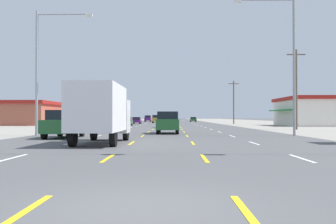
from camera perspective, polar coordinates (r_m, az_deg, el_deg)
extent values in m
plane|color=#4C4C4F|center=(72.02, 0.22, -1.98)|extent=(572.00, 572.00, 0.00)
cube|color=gray|center=(76.35, -18.70, -1.86)|extent=(28.00, 440.00, 0.01)
cube|color=gray|center=(75.97, 19.25, -1.87)|extent=(28.00, 440.00, 0.01)
cube|color=white|center=(14.33, -23.52, -6.72)|extent=(0.14, 2.60, 0.01)
cube|color=white|center=(21.37, -15.21, -4.78)|extent=(0.14, 2.60, 0.01)
cube|color=white|center=(28.65, -11.09, -3.77)|extent=(0.14, 2.60, 0.01)
cube|color=white|center=(36.01, -8.65, -3.16)|extent=(0.14, 2.60, 0.01)
cube|color=white|center=(43.43, -7.04, -2.75)|extent=(0.14, 2.60, 0.01)
cube|color=white|center=(50.86, -5.90, -2.46)|extent=(0.14, 2.60, 0.01)
cube|color=white|center=(58.32, -5.06, -2.25)|extent=(0.14, 2.60, 0.01)
cube|color=white|center=(65.78, -4.40, -2.08)|extent=(0.14, 2.60, 0.01)
cube|color=white|center=(73.25, -3.88, -1.95)|extent=(0.14, 2.60, 0.01)
cube|color=white|center=(80.73, -3.46, -1.84)|extent=(0.14, 2.60, 0.01)
cube|color=white|center=(88.21, -3.10, -1.75)|extent=(0.14, 2.60, 0.01)
cube|color=white|center=(95.70, -2.81, -1.68)|extent=(0.14, 2.60, 0.01)
cube|color=white|center=(103.18, -2.55, -1.61)|extent=(0.14, 2.60, 0.01)
cube|color=white|center=(110.67, -2.33, -1.55)|extent=(0.14, 2.60, 0.01)
cube|color=white|center=(118.16, -2.14, -1.51)|extent=(0.14, 2.60, 0.01)
cube|color=white|center=(125.65, -1.97, -1.46)|extent=(0.14, 2.60, 0.01)
cube|color=white|center=(133.14, -1.82, -1.42)|extent=(0.14, 2.60, 0.01)
cube|color=white|center=(140.63, -1.69, -1.39)|extent=(0.14, 2.60, 0.01)
cube|color=white|center=(148.13, -1.57, -1.36)|extent=(0.14, 2.60, 0.01)
cube|color=white|center=(155.62, -1.46, -1.33)|extent=(0.14, 2.60, 0.01)
cube|color=white|center=(163.12, -1.36, -1.31)|extent=(0.14, 2.60, 0.01)
cube|color=white|center=(170.61, -1.27, -1.28)|extent=(0.14, 2.60, 0.01)
cube|color=white|center=(178.11, -1.19, -1.26)|extent=(0.14, 2.60, 0.01)
cube|color=white|center=(185.60, -1.11, -1.24)|extent=(0.14, 2.60, 0.01)
cube|color=white|center=(193.10, -1.04, -1.22)|extent=(0.14, 2.60, 0.01)
cube|color=white|center=(200.60, -0.98, -1.21)|extent=(0.14, 2.60, 0.01)
cube|color=white|center=(208.09, -0.92, -1.19)|extent=(0.14, 2.60, 0.01)
cube|color=white|center=(215.59, -0.86, -1.18)|extent=(0.14, 2.60, 0.01)
cube|color=white|center=(223.09, -0.81, -1.16)|extent=(0.14, 2.60, 0.01)
cube|color=yellow|center=(6.17, -22.39, -14.80)|extent=(0.14, 2.60, 0.01)
cube|color=yellow|center=(13.30, -9.51, -7.25)|extent=(0.14, 2.60, 0.01)
cube|color=yellow|center=(20.69, -5.82, -4.93)|extent=(0.14, 2.60, 0.01)
cube|color=yellow|center=(28.14, -4.08, -3.83)|extent=(0.14, 2.60, 0.01)
cube|color=yellow|center=(35.61, -3.08, -3.19)|extent=(0.14, 2.60, 0.01)
cube|color=yellow|center=(43.10, -2.42, -2.77)|extent=(0.14, 2.60, 0.01)
cube|color=yellow|center=(50.58, -1.96, -2.48)|extent=(0.14, 2.60, 0.01)
cube|color=yellow|center=(58.07, -1.62, -2.26)|extent=(0.14, 2.60, 0.01)
cube|color=yellow|center=(65.56, -1.35, -2.09)|extent=(0.14, 2.60, 0.01)
cube|color=yellow|center=(73.06, -1.14, -1.95)|extent=(0.14, 2.60, 0.01)
cube|color=yellow|center=(80.55, -0.97, -1.85)|extent=(0.14, 2.60, 0.01)
cube|color=yellow|center=(88.05, -0.83, -1.75)|extent=(0.14, 2.60, 0.01)
cube|color=yellow|center=(95.55, -0.71, -1.68)|extent=(0.14, 2.60, 0.01)
cube|color=yellow|center=(103.04, -0.61, -1.61)|extent=(0.14, 2.60, 0.01)
cube|color=yellow|center=(110.54, -0.52, -1.56)|extent=(0.14, 2.60, 0.01)
cube|color=yellow|center=(118.04, -0.44, -1.51)|extent=(0.14, 2.60, 0.01)
cube|color=yellow|center=(125.54, -0.38, -1.46)|extent=(0.14, 2.60, 0.01)
cube|color=yellow|center=(133.03, -0.32, -1.42)|extent=(0.14, 2.60, 0.01)
cube|color=yellow|center=(140.53, -0.26, -1.39)|extent=(0.14, 2.60, 0.01)
cube|color=yellow|center=(148.03, -0.21, -1.36)|extent=(0.14, 2.60, 0.01)
cube|color=yellow|center=(155.53, -0.17, -1.33)|extent=(0.14, 2.60, 0.01)
cube|color=yellow|center=(163.03, -0.13, -1.31)|extent=(0.14, 2.60, 0.01)
cube|color=yellow|center=(170.53, -0.09, -1.28)|extent=(0.14, 2.60, 0.01)
cube|color=yellow|center=(178.03, -0.06, -1.26)|extent=(0.14, 2.60, 0.01)
cube|color=yellow|center=(185.53, -0.03, -1.24)|extent=(0.14, 2.60, 0.01)
cube|color=yellow|center=(193.03, 0.00, -1.22)|extent=(0.14, 2.60, 0.01)
cube|color=yellow|center=(200.52, 0.02, -1.21)|extent=(0.14, 2.60, 0.01)
cube|color=yellow|center=(208.02, 0.05, -1.19)|extent=(0.14, 2.60, 0.01)
cube|color=yellow|center=(215.52, 0.07, -1.18)|extent=(0.14, 2.60, 0.01)
cube|color=yellow|center=(223.02, 0.09, -1.16)|extent=(0.14, 2.60, 0.01)
cube|color=yellow|center=(5.82, 12.66, -15.69)|extent=(0.14, 2.60, 0.01)
cube|color=yellow|center=(13.14, 5.81, -7.33)|extent=(0.14, 2.60, 0.01)
cube|color=yellow|center=(20.59, 3.94, -4.95)|extent=(0.14, 2.60, 0.01)
cube|color=yellow|center=(28.07, 3.07, -3.84)|extent=(0.14, 2.60, 0.01)
cube|color=yellow|center=(35.56, 2.57, -3.20)|extent=(0.14, 2.60, 0.01)
cube|color=yellow|center=(43.05, 2.24, -2.78)|extent=(0.14, 2.60, 0.01)
cube|color=yellow|center=(50.54, 2.01, -2.48)|extent=(0.14, 2.60, 0.01)
cube|color=yellow|center=(58.04, 1.84, -2.26)|extent=(0.14, 2.60, 0.01)
cube|color=yellow|center=(65.53, 1.71, -2.09)|extent=(0.14, 2.60, 0.01)
cube|color=yellow|center=(73.03, 1.60, -1.96)|extent=(0.14, 2.60, 0.01)
cube|color=yellow|center=(80.53, 1.52, -1.85)|extent=(0.14, 2.60, 0.01)
cube|color=yellow|center=(88.03, 1.45, -1.75)|extent=(0.14, 2.60, 0.01)
cube|color=yellow|center=(95.52, 1.39, -1.68)|extent=(0.14, 2.60, 0.01)
cube|color=yellow|center=(103.02, 1.34, -1.61)|extent=(0.14, 2.60, 0.01)
cube|color=yellow|center=(110.52, 1.29, -1.56)|extent=(0.14, 2.60, 0.01)
cube|color=yellow|center=(118.02, 1.26, -1.51)|extent=(0.14, 2.60, 0.01)
cube|color=yellow|center=(125.52, 1.22, -1.46)|extent=(0.14, 2.60, 0.01)
cube|color=yellow|center=(133.02, 1.19, -1.42)|extent=(0.14, 2.60, 0.01)
cube|color=yellow|center=(140.52, 1.17, -1.39)|extent=(0.14, 2.60, 0.01)
cube|color=yellow|center=(148.02, 1.14, -1.36)|extent=(0.14, 2.60, 0.01)
cube|color=yellow|center=(155.52, 1.12, -1.33)|extent=(0.14, 2.60, 0.01)
cube|color=yellow|center=(163.02, 1.10, -1.31)|extent=(0.14, 2.60, 0.01)
cube|color=yellow|center=(170.52, 1.08, -1.28)|extent=(0.14, 2.60, 0.01)
cube|color=yellow|center=(178.02, 1.07, -1.26)|extent=(0.14, 2.60, 0.01)
cube|color=yellow|center=(185.52, 1.05, -1.24)|extent=(0.14, 2.60, 0.01)
cube|color=yellow|center=(193.02, 1.04, -1.22)|extent=(0.14, 2.60, 0.01)
cube|color=yellow|center=(200.51, 1.02, -1.21)|extent=(0.14, 2.60, 0.01)
cube|color=yellow|center=(208.01, 1.01, -1.19)|extent=(0.14, 2.60, 0.01)
cube|color=yellow|center=(215.51, 1.00, -1.18)|extent=(0.14, 2.60, 0.01)
cube|color=yellow|center=(223.01, 0.99, -1.16)|extent=(0.14, 2.60, 0.01)
cube|color=white|center=(13.90, 20.44, -6.93)|extent=(0.14, 2.60, 0.01)
cube|color=white|center=(21.08, 13.52, -4.84)|extent=(0.14, 2.60, 0.01)
cube|color=white|center=(28.43, 10.15, -3.79)|extent=(0.14, 2.60, 0.01)
cube|color=white|center=(35.84, 8.18, -3.17)|extent=(0.14, 2.60, 0.01)
cube|color=white|center=(43.28, 6.88, -2.76)|extent=(0.14, 2.60, 0.01)
cube|color=white|center=(50.74, 5.97, -2.47)|extent=(0.14, 2.60, 0.01)
cube|color=white|center=(58.21, 5.29, -2.25)|extent=(0.14, 2.60, 0.01)
cube|color=white|center=(65.69, 4.76, -2.08)|extent=(0.14, 2.60, 0.01)
cube|color=white|center=(73.17, 4.35, -1.95)|extent=(0.14, 2.60, 0.01)
cube|color=white|center=(80.65, 4.01, -1.84)|extent=(0.14, 2.60, 0.01)
cube|color=white|center=(88.14, 3.73, -1.75)|extent=(0.14, 2.60, 0.01)
cube|color=white|center=(95.63, 3.49, -1.68)|extent=(0.14, 2.60, 0.01)
cube|color=white|center=(103.12, 3.28, -1.61)|extent=(0.14, 2.60, 0.01)
cube|color=white|center=(110.61, 3.11, -1.55)|extent=(0.14, 2.60, 0.01)
cube|color=white|center=(118.11, 2.96, -1.51)|extent=(0.14, 2.60, 0.01)
cube|color=white|center=(125.60, 2.82, -1.46)|extent=(0.14, 2.60, 0.01)
cube|color=white|center=(133.10, 2.70, -1.42)|extent=(0.14, 2.60, 0.01)
cube|color=white|center=(140.59, 2.59, -1.39)|extent=(0.14, 2.60, 0.01)
cube|color=white|center=(148.09, 2.50, -1.36)|extent=(0.14, 2.60, 0.01)
cube|color=white|center=(155.58, 2.41, -1.33)|extent=(0.14, 2.60, 0.01)
cube|color=white|center=(163.08, 2.33, -1.30)|extent=(0.14, 2.60, 0.01)
cube|color=white|center=(170.58, 2.26, -1.28)|extent=(0.14, 2.60, 0.01)
cube|color=white|center=(178.07, 2.19, -1.26)|extent=(0.14, 2.60, 0.01)
cube|color=white|center=(185.57, 2.13, -1.24)|extent=(0.14, 2.60, 0.01)
cube|color=white|center=(193.07, 2.08, -1.22)|extent=(0.14, 2.60, 0.01)
cube|color=white|center=(200.57, 2.02, -1.21)|extent=(0.14, 2.60, 0.01)
cube|color=white|center=(208.06, 1.98, -1.19)|extent=(0.14, 2.60, 0.01)
cube|color=white|center=(215.56, 1.93, -1.18)|extent=(0.14, 2.60, 0.01)
cube|color=white|center=(223.06, 1.89, -1.16)|extent=(0.14, 2.60, 0.01)
cube|color=white|center=(23.34, -9.20, -0.71)|extent=(2.40, 1.90, 2.10)
cube|color=silver|center=(19.71, -11.04, 0.61)|extent=(2.40, 5.10, 2.50)
cylinder|color=black|center=(23.51, -11.70, -3.26)|extent=(0.30, 0.96, 0.96)
cylinder|color=black|center=(23.16, -6.71, -3.31)|extent=(0.30, 0.96, 0.96)
cylinder|color=black|center=(18.76, -14.92, -3.89)|extent=(0.30, 0.96, 0.96)
cylinder|color=black|center=(18.31, -8.69, -3.98)|extent=(0.30, 0.96, 0.96)
cube|color=#235B2D|center=(26.81, -16.15, -2.17)|extent=(1.98, 4.90, 0.92)
cube|color=black|center=(26.76, -16.17, -0.46)|extent=(1.82, 2.70, 0.68)
cylinder|color=black|center=(28.70, -16.77, -2.99)|extent=(0.26, 0.76, 0.76)
cylinder|color=black|center=(28.24, -13.51, -3.04)|extent=(0.26, 0.76, 0.76)
cylinder|color=black|center=(25.48, -19.07, -3.27)|extent=(0.26, 0.76, 0.76)
cylinder|color=black|center=(24.96, -15.43, -3.34)|extent=(0.26, 0.76, 0.76)
cube|color=#235B2D|center=(32.61, -0.03, -1.95)|extent=(1.98, 4.90, 0.92)
cube|color=black|center=(32.56, -0.03, -0.54)|extent=(1.82, 2.70, 0.68)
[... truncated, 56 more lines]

